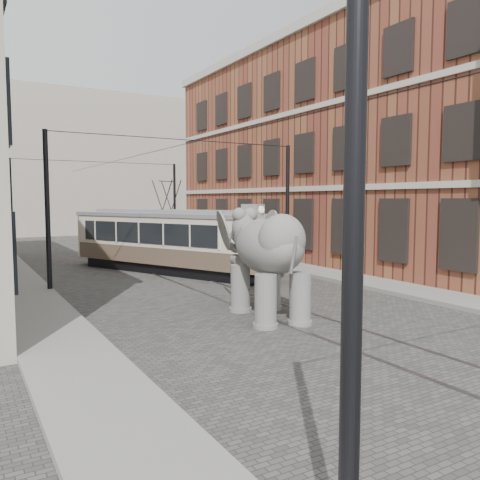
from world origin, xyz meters
TOP-DOWN VIEW (x-y plane):
  - ground at (0.00, 0.00)m, footprint 120.00×120.00m
  - tram_rails at (0.00, 0.00)m, footprint 1.54×80.00m
  - sidewalk_right at (6.00, 0.00)m, footprint 2.00×60.00m
  - sidewalk_left at (-6.50, 0.00)m, footprint 2.00×60.00m
  - brick_building at (11.00, 9.00)m, footprint 8.00×26.00m
  - distant_block at (0.00, 40.00)m, footprint 28.00×10.00m
  - catenary at (-0.20, 5.00)m, footprint 11.00×30.20m
  - tram at (0.10, 8.60)m, footprint 6.66×10.89m
  - elephant at (-0.68, -1.28)m, footprint 3.82×5.71m

SIDE VIEW (x-z plane):
  - ground at x=0.00m, z-range 0.00..0.00m
  - tram_rails at x=0.00m, z-range 0.00..0.02m
  - sidewalk_right at x=6.00m, z-range 0.00..0.15m
  - sidewalk_left at x=-6.50m, z-range 0.00..0.15m
  - elephant at x=-0.68m, z-range 0.00..3.22m
  - tram at x=0.10m, z-range 0.00..4.35m
  - catenary at x=-0.20m, z-range 0.00..6.00m
  - brick_building at x=11.00m, z-range 0.00..12.00m
  - distant_block at x=0.00m, z-range 0.00..14.00m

